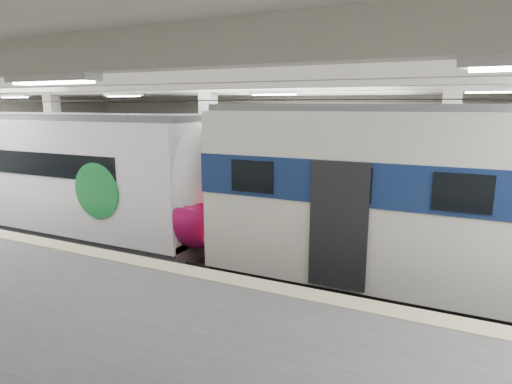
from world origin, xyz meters
The scene contains 3 objects.
station_hall centered at (0.00, -1.74, 3.24)m, with size 36.00×24.00×5.75m.
modern_emu centered at (-6.36, 0.00, 2.11)m, with size 13.22×2.73×4.29m.
far_train centered at (-5.40, 5.50, 2.18)m, with size 13.07×2.72×4.21m.
Camera 1 is at (5.28, -10.39, 4.58)m, focal length 30.00 mm.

